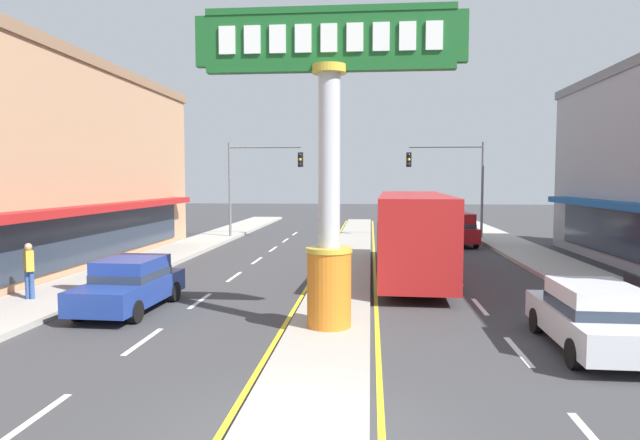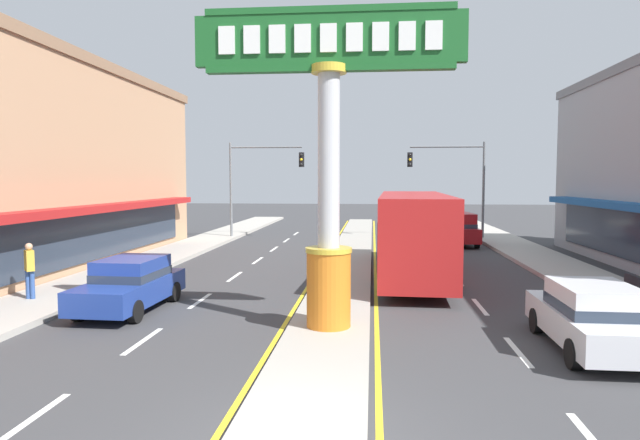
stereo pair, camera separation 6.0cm
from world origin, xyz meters
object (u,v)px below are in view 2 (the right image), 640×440
object	(u,v)px
traffic_light_right_side	(455,173)
traffic_light_left_side	(258,173)
pedestrian_near_kerb	(30,267)
sedan_near_right_lane	(130,284)
district_sign	(329,159)
bus_far_right_lane	(413,230)
street_bench	(632,291)
sedan_mid_left_lane	(592,316)
suv_near_left_lane	(457,228)

from	to	relation	value
traffic_light_right_side	traffic_light_left_side	bearing A→B (deg)	-176.99
traffic_light_right_side	pedestrian_near_kerb	xyz separation A→B (m)	(-15.63, -19.84, -3.09)
traffic_light_left_side	sedan_near_right_lane	distance (m)	19.89
district_sign	bus_far_right_lane	xyz separation A→B (m)	(2.68, 8.32, -2.48)
district_sign	pedestrian_near_kerb	bearing A→B (deg)	166.79
traffic_light_left_side	bus_far_right_lane	bearing A→B (deg)	-55.56
sedan_near_right_lane	district_sign	bearing A→B (deg)	-16.60
bus_far_right_lane	street_bench	world-z (taller)	bus_far_right_lane
traffic_light_left_side	sedan_mid_left_lane	bearing A→B (deg)	-61.31
traffic_light_left_side	traffic_light_right_side	bearing A→B (deg)	3.01
traffic_light_left_side	traffic_light_right_side	xyz separation A→B (m)	(12.54, 0.66, 0.00)
district_sign	bus_far_right_lane	distance (m)	9.09
traffic_light_right_side	sedan_near_right_lane	bearing A→B (deg)	-121.17
traffic_light_left_side	sedan_near_right_lane	world-z (taller)	traffic_light_left_side
traffic_light_right_side	sedan_mid_left_lane	bearing A→B (deg)	-90.71
traffic_light_left_side	sedan_near_right_lane	size ratio (longest dim) A/B	1.42
sedan_near_right_lane	suv_near_left_lane	bearing A→B (deg)	55.46
traffic_light_right_side	suv_near_left_lane	world-z (taller)	traffic_light_right_side
traffic_light_right_side	sedan_mid_left_lane	xyz separation A→B (m)	(-0.29, -23.05, -3.46)
district_sign	traffic_light_right_side	bearing A→B (deg)	74.12
traffic_light_left_side	traffic_light_right_side	distance (m)	12.55
sedan_mid_left_lane	street_bench	size ratio (longest dim) A/B	2.70
pedestrian_near_kerb	sedan_mid_left_lane	bearing A→B (deg)	-11.82
suv_near_left_lane	traffic_light_left_side	bearing A→B (deg)	169.82
traffic_light_left_side	suv_near_left_lane	bearing A→B (deg)	-10.18
sedan_near_right_lane	street_bench	bearing A→B (deg)	3.83
suv_near_left_lane	traffic_light_right_side	bearing A→B (deg)	84.37
sedan_mid_left_lane	pedestrian_near_kerb	size ratio (longest dim) A/B	2.51
suv_near_left_lane	bus_far_right_lane	bearing A→B (deg)	-106.92
traffic_light_right_side	suv_near_left_lane	distance (m)	4.35
sedan_near_right_lane	pedestrian_near_kerb	distance (m)	3.43
district_sign	sedan_mid_left_lane	distance (m)	7.03
traffic_light_left_side	traffic_light_right_side	size ratio (longest dim) A/B	1.00
street_bench	pedestrian_near_kerb	world-z (taller)	pedestrian_near_kerb
traffic_light_right_side	pedestrian_near_kerb	size ratio (longest dim) A/B	3.61
suv_near_left_lane	pedestrian_near_kerb	distance (m)	22.89
sedan_near_right_lane	sedan_mid_left_lane	xyz separation A→B (m)	(11.96, -2.80, 0.00)
district_sign	street_bench	size ratio (longest dim) A/B	4.91
bus_far_right_lane	traffic_light_left_side	bearing A→B (deg)	124.44
sedan_mid_left_lane	street_bench	bearing A→B (deg)	56.25
sedan_near_right_lane	street_bench	distance (m)	14.51
district_sign	suv_near_left_lane	world-z (taller)	district_sign
sedan_near_right_lane	traffic_light_left_side	bearing A→B (deg)	90.84
traffic_light_right_side	pedestrian_near_kerb	bearing A→B (deg)	-128.24
traffic_light_left_side	suv_near_left_lane	xyz separation A→B (m)	(12.25, -2.20, -3.26)
district_sign	bus_far_right_lane	world-z (taller)	district_sign
sedan_mid_left_lane	sedan_near_right_lane	bearing A→B (deg)	166.84
district_sign	street_bench	xyz separation A→B (m)	(8.50, 2.75, -3.70)
traffic_light_right_side	sedan_near_right_lane	distance (m)	23.92
bus_far_right_lane	sedan_mid_left_lane	size ratio (longest dim) A/B	2.61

